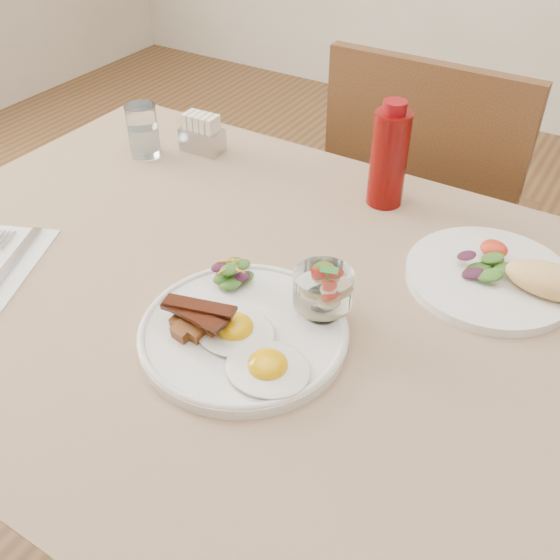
{
  "coord_description": "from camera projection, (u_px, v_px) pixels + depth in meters",
  "views": [
    {
      "loc": [
        0.36,
        -0.58,
        1.33
      ],
      "look_at": [
        0.02,
        -0.03,
        0.82
      ],
      "focal_mm": 40.0,
      "sensor_mm": 36.0,
      "label": 1
    }
  ],
  "objects": [
    {
      "name": "table",
      "position": [
        278.0,
        343.0,
        0.95
      ],
      "size": [
        1.33,
        0.88,
        0.75
      ],
      "color": "brown",
      "rests_on": "ground"
    },
    {
      "name": "chair_far",
      "position": [
        425.0,
        218.0,
        1.48
      ],
      "size": [
        0.42,
        0.42,
        0.93
      ],
      "color": "brown",
      "rests_on": "ground"
    },
    {
      "name": "main_plate",
      "position": [
        244.0,
        333.0,
        0.83
      ],
      "size": [
        0.28,
        0.28,
        0.02
      ],
      "primitive_type": "cylinder",
      "color": "silver",
      "rests_on": "table"
    },
    {
      "name": "fried_eggs",
      "position": [
        251.0,
        347.0,
        0.79
      ],
      "size": [
        0.2,
        0.15,
        0.03
      ],
      "rotation": [
        0.0,
        0.0,
        0.2
      ],
      "color": "silver",
      "rests_on": "main_plate"
    },
    {
      "name": "bacon_potato_pile",
      "position": [
        195.0,
        320.0,
        0.81
      ],
      "size": [
        0.11,
        0.06,
        0.04
      ],
      "rotation": [
        0.0,
        0.0,
        -0.41
      ],
      "color": "brown",
      "rests_on": "main_plate"
    },
    {
      "name": "side_salad",
      "position": [
        232.0,
        274.0,
        0.89
      ],
      "size": [
        0.06,
        0.06,
        0.03
      ],
      "rotation": [
        0.0,
        0.0,
        0.24
      ],
      "color": "#275416",
      "rests_on": "main_plate"
    },
    {
      "name": "fruit_cup",
      "position": [
        323.0,
        288.0,
        0.82
      ],
      "size": [
        0.08,
        0.08,
        0.08
      ],
      "rotation": [
        0.0,
        0.0,
        -0.22
      ],
      "color": "white",
      "rests_on": "main_plate"
    },
    {
      "name": "second_plate",
      "position": [
        503.0,
        276.0,
        0.91
      ],
      "size": [
        0.27,
        0.25,
        0.06
      ],
      "rotation": [
        0.0,
        0.0,
        0.4
      ],
      "color": "silver",
      "rests_on": "table"
    },
    {
      "name": "ketchup_bottle",
      "position": [
        389.0,
        157.0,
        1.05
      ],
      "size": [
        0.07,
        0.07,
        0.19
      ],
      "rotation": [
        0.0,
        0.0,
        -0.07
      ],
      "color": "#5A0605",
      "rests_on": "table"
    },
    {
      "name": "hot_sauce_bottle",
      "position": [
        388.0,
        167.0,
        1.06
      ],
      "size": [
        0.05,
        0.05,
        0.15
      ],
      "rotation": [
        0.0,
        0.0,
        0.26
      ],
      "color": "#5A0605",
      "rests_on": "table"
    },
    {
      "name": "sugar_caddy",
      "position": [
        202.0,
        135.0,
        1.24
      ],
      "size": [
        0.09,
        0.05,
        0.08
      ],
      "rotation": [
        0.0,
        0.0,
        0.05
      ],
      "color": "#B0B0B5",
      "rests_on": "table"
    },
    {
      "name": "water_glass",
      "position": [
        144.0,
        134.0,
        1.22
      ],
      "size": [
        0.06,
        0.06,
        0.1
      ],
      "color": "white",
      "rests_on": "table"
    }
  ]
}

